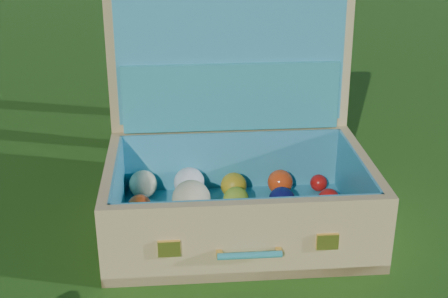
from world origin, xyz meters
TOP-DOWN VIEW (x-y plane):
  - ground at (0.00, 0.00)m, footprint 60.00×60.00m
  - suitcase at (0.15, 0.22)m, footprint 0.76×0.67m

SIDE VIEW (x-z plane):
  - ground at x=0.00m, z-range 0.00..0.00m
  - suitcase at x=0.15m, z-range -0.13..0.48m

